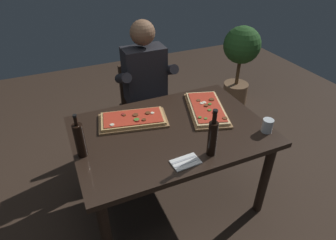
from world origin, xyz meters
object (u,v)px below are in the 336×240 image
pizza_rectangular_front (133,119)px  diner_chair (144,103)px  dining_table (171,139)px  tumbler_near_camera (267,126)px  wine_bottle_dark (80,140)px  oil_bottle_amber (212,137)px  seated_diner (147,85)px  potted_plant_corner (240,57)px  pizza_rectangular_left (206,109)px

pizza_rectangular_front → diner_chair: bearing=65.1°
dining_table → tumbler_near_camera: tumbler_near_camera is taller
dining_table → pizza_rectangular_front: 0.32m
wine_bottle_dark → diner_chair: 1.20m
pizza_rectangular_front → oil_bottle_amber: size_ratio=1.66×
diner_chair → seated_diner: (-0.00, -0.12, 0.26)m
oil_bottle_amber → pizza_rectangular_front: bearing=121.9°
oil_bottle_amber → potted_plant_corner: 2.04m
oil_bottle_amber → potted_plant_corner: size_ratio=0.33×
dining_table → seated_diner: bearing=83.7°
tumbler_near_camera → dining_table: bearing=154.1°
wine_bottle_dark → seated_diner: seated_diner is taller
wine_bottle_dark → oil_bottle_amber: oil_bottle_amber is taller
pizza_rectangular_left → wine_bottle_dark: 1.02m
potted_plant_corner → wine_bottle_dark: bearing=-150.3°
pizza_rectangular_left → tumbler_near_camera: 0.49m
dining_table → wine_bottle_dark: size_ratio=4.54×
tumbler_near_camera → seated_diner: size_ratio=0.08×
wine_bottle_dark → tumbler_near_camera: (1.26, -0.27, -0.07)m
diner_chair → potted_plant_corner: potted_plant_corner is taller
pizza_rectangular_front → tumbler_near_camera: bearing=-31.0°
wine_bottle_dark → diner_chair: (0.72, 0.89, -0.38)m
oil_bottle_amber → potted_plant_corner: oil_bottle_amber is taller
oil_bottle_amber → potted_plant_corner: (1.33, 1.52, -0.23)m
wine_bottle_dark → diner_chair: wine_bottle_dark is taller
oil_bottle_amber → tumbler_near_camera: size_ratio=3.35×
potted_plant_corner → seated_diner: bearing=-162.7°
pizza_rectangular_left → oil_bottle_amber: bearing=-116.9°
pizza_rectangular_front → tumbler_near_camera: (0.84, -0.51, 0.03)m
dining_table → potted_plant_corner: potted_plant_corner is taller
pizza_rectangular_front → pizza_rectangular_left: bearing=-8.5°
wine_bottle_dark → tumbler_near_camera: 1.29m
dining_table → tumbler_near_camera: bearing=-25.9°
oil_bottle_amber → diner_chair: oil_bottle_amber is taller
wine_bottle_dark → oil_bottle_amber: bearing=-22.9°
dining_table → pizza_rectangular_left: bearing=17.7°
pizza_rectangular_front → seated_diner: 0.61m
oil_bottle_amber → diner_chair: 1.27m
oil_bottle_amber → seated_diner: seated_diner is taller
pizza_rectangular_left → seated_diner: seated_diner is taller
pizza_rectangular_left → potted_plant_corner: 1.52m
diner_chair → potted_plant_corner: bearing=12.7°
seated_diner → diner_chair: bearing=90.0°
pizza_rectangular_left → tumbler_near_camera: size_ratio=5.96×
tumbler_near_camera → seated_diner: bearing=117.6°
pizza_rectangular_left → tumbler_near_camera: tumbler_near_camera is taller
wine_bottle_dark → seated_diner: size_ratio=0.23×
pizza_rectangular_left → seated_diner: size_ratio=0.45×
pizza_rectangular_left → diner_chair: (-0.29, 0.74, -0.27)m
potted_plant_corner → tumbler_near_camera: bearing=-119.8°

